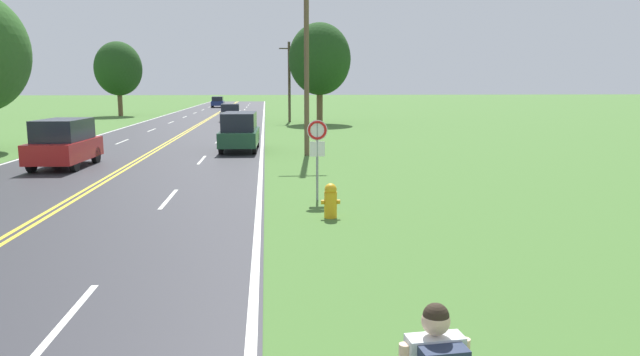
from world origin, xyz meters
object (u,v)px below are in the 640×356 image
tree_behind_sign (320,59)px  traffic_sign (317,140)px  car_red_suv_approaching (64,143)px  car_dark_blue_suv_receding (218,102)px  tree_right_cluster (118,69)px  car_silver_hatchback_mid_far (230,112)px  car_dark_green_suv_mid_near (240,131)px  fire_hydrant (331,200)px

tree_behind_sign → traffic_sign: bearing=-95.5°
traffic_sign → car_red_suv_approaching: size_ratio=0.57×
car_red_suv_approaching → tree_behind_sign: bearing=-24.1°
traffic_sign → car_red_suv_approaching: (-9.76, 7.72, -0.75)m
tree_behind_sign → car_dark_blue_suv_receding: (-12.07, 37.90, -4.74)m
tree_right_cluster → car_silver_hatchback_mid_far: 17.19m
car_dark_green_suv_mid_near → car_silver_hatchback_mid_far: (-1.96, 24.73, -0.18)m
fire_hydrant → car_red_suv_approaching: (-9.90, 10.00, 0.58)m
car_red_suv_approaching → car_silver_hatchback_mid_far: 30.66m
car_dark_blue_suv_receding → car_dark_green_suv_mid_near: bearing=-175.4°
traffic_sign → car_silver_hatchback_mid_far: traffic_sign is taller
car_dark_green_suv_mid_near → car_silver_hatchback_mid_far: car_dark_green_suv_mid_near is taller
tree_right_cluster → car_dark_blue_suv_receding: size_ratio=1.82×
car_red_suv_approaching → car_dark_blue_suv_receding: (0.99, 64.50, -0.16)m
tree_behind_sign → car_silver_hatchback_mid_far: tree_behind_sign is taller
car_red_suv_approaching → car_silver_hatchback_mid_far: size_ratio=1.18×
fire_hydrant → tree_behind_sign: tree_behind_sign is taller
car_dark_green_suv_mid_near → traffic_sign: bearing=13.7°
car_silver_hatchback_mid_far → fire_hydrant: bearing=5.3°
tree_right_cluster → car_dark_blue_suv_receding: (8.73, 23.48, -4.26)m
traffic_sign → car_dark_blue_suv_receding: size_ratio=0.54×
car_dark_blue_suv_receding → tree_right_cluster: bearing=158.4°
fire_hydrant → tree_right_cluster: bearing=109.1°
tree_right_cluster → car_red_suv_approaching: bearing=-79.3°
fire_hydrant → car_dark_green_suv_mid_near: (-2.98, 15.53, 0.58)m
car_dark_blue_suv_receding → car_red_suv_approaching: bearing=177.9°
tree_right_cluster → car_dark_blue_suv_receding: bearing=69.6°
tree_behind_sign → car_dark_green_suv_mid_near: bearing=-106.3°
traffic_sign → car_silver_hatchback_mid_far: 38.29m
fire_hydrant → traffic_sign: 2.64m
fire_hydrant → car_silver_hatchback_mid_far: size_ratio=0.26×
car_red_suv_approaching → car_dark_green_suv_mid_near: (6.92, 5.52, 0.01)m
traffic_sign → car_dark_blue_suv_receding: 72.75m
car_red_suv_approaching → car_dark_green_suv_mid_near: car_red_suv_approaching is taller
car_silver_hatchback_mid_far → car_red_suv_approaching: bearing=-11.0°
tree_right_cluster → tree_behind_sign: bearing=-34.7°
car_dark_blue_suv_receding → tree_behind_sign: bearing=-163.5°
car_silver_hatchback_mid_far → car_dark_blue_suv_receding: (-3.97, 34.24, 0.02)m
car_dark_green_suv_mid_near → car_dark_blue_suv_receding: 59.27m
fire_hydrant → car_dark_blue_suv_receding: car_dark_blue_suv_receding is taller
car_red_suv_approaching → car_dark_blue_suv_receding: bearing=1.2°
tree_right_cluster → car_dark_green_suv_mid_near: tree_right_cluster is taller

